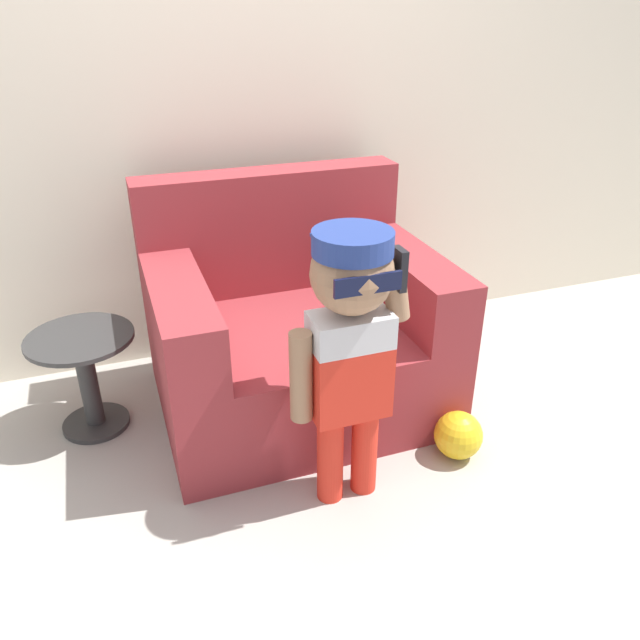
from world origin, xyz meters
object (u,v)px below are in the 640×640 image
toy_ball (458,435)px  armchair (293,331)px  side_table (86,372)px  person_child (350,331)px

toy_ball → armchair: bearing=128.0°
side_table → person_child: bearing=-40.7°
toy_ball → person_child: bearing=-174.8°
armchair → person_child: (-0.01, -0.64, 0.33)m
armchair → side_table: bearing=175.2°
armchair → person_child: 0.72m
person_child → armchair: bearing=89.0°
armchair → side_table: size_ratio=2.72×
side_table → toy_ball: 1.47m
armchair → person_child: size_ratio=1.16×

